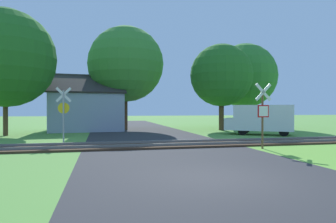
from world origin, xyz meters
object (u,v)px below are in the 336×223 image
(crossing_sign_far, at_px, (64,110))
(tree_far, at_px, (245,76))
(stop_sign_near, at_px, (263,112))
(mail_truck, at_px, (261,118))
(tree_right, at_px, (221,75))
(tree_left, at_px, (5,58))
(house, at_px, (86,110))
(tree_center, at_px, (126,64))

(crossing_sign_far, relative_size, tree_far, 0.36)
(stop_sign_near, xyz_separation_m, mail_truck, (4.05, 7.18, -0.55))
(tree_right, relative_size, tree_far, 0.89)
(stop_sign_near, xyz_separation_m, crossing_sign_far, (-9.78, 4.82, 0.10))
(tree_right, relative_size, mail_truck, 1.55)
(stop_sign_near, bearing_deg, tree_left, -38.61)
(house, height_order, tree_left, tree_left)
(house, height_order, tree_right, tree_right)
(tree_left, height_order, mail_truck, tree_left)
(crossing_sign_far, bearing_deg, mail_truck, 11.31)
(stop_sign_near, distance_m, tree_left, 18.35)
(tree_center, bearing_deg, crossing_sign_far, -113.05)
(crossing_sign_far, distance_m, tree_center, 12.03)
(stop_sign_near, height_order, crossing_sign_far, crossing_sign_far)
(tree_center, relative_size, tree_far, 1.10)
(tree_center, distance_m, tree_right, 8.97)
(house, relative_size, mail_truck, 1.37)
(tree_center, xyz_separation_m, mail_truck, (9.43, -7.98, -4.93))
(stop_sign_near, distance_m, mail_truck, 8.26)
(stop_sign_near, bearing_deg, mail_truck, -121.77)
(crossing_sign_far, relative_size, house, 0.46)
(house, relative_size, tree_right, 0.88)
(crossing_sign_far, bearing_deg, tree_left, 130.49)
(tree_center, height_order, tree_left, tree_center)
(tree_left, height_order, tree_right, tree_left)
(house, bearing_deg, stop_sign_near, -64.01)
(crossing_sign_far, height_order, tree_far, tree_far)
(tree_left, distance_m, mail_truck, 19.34)
(house, xyz_separation_m, tree_left, (-5.44, -4.48, 3.80))
(house, xyz_separation_m, mail_truck, (13.08, -7.92, -0.61))
(tree_center, relative_size, tree_right, 1.23)
(house, height_order, tree_far, tree_far)
(stop_sign_near, height_order, tree_far, tree_far)
(tree_far, bearing_deg, tree_center, -176.21)
(mail_truck, bearing_deg, tree_far, 14.08)
(crossing_sign_far, distance_m, house, 10.31)
(tree_center, height_order, tree_far, tree_center)
(tree_left, height_order, tree_far, tree_left)
(crossing_sign_far, distance_m, tree_left, 8.35)
(tree_right, bearing_deg, house, 168.30)
(crossing_sign_far, distance_m, tree_far, 20.66)
(tree_left, bearing_deg, tree_center, 26.54)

